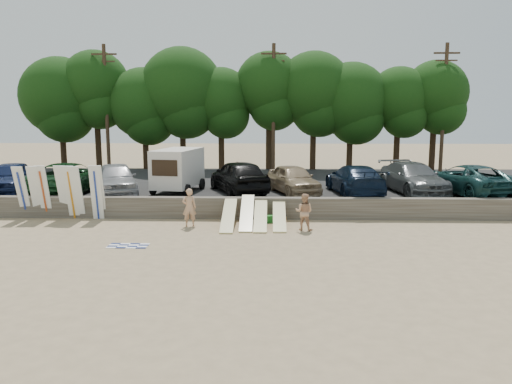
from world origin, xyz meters
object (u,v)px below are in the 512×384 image
(car_4, at_px, (293,179))
(car_6, at_px, (413,178))
(car_0, at_px, (9,178))
(car_7, at_px, (468,179))
(car_3, at_px, (239,176))
(beachgoer_b, at_px, (304,212))
(cooler, at_px, (270,219))
(box_trailer, at_px, (178,168))
(car_5, at_px, (355,180))
(car_1, at_px, (68,177))
(beachgoer_a, at_px, (189,207))
(car_2, at_px, (116,179))

(car_4, height_order, car_6, car_6)
(car_6, bearing_deg, car_0, 172.94)
(car_0, distance_m, car_7, 24.17)
(car_0, xyz_separation_m, car_7, (24.17, 0.18, -0.03))
(car_3, relative_size, car_4, 1.17)
(beachgoer_b, bearing_deg, car_4, -70.49)
(beachgoer_b, bearing_deg, car_6, -119.48)
(cooler, bearing_deg, box_trailer, 128.24)
(car_0, height_order, car_4, car_0)
(car_5, height_order, cooler, car_5)
(box_trailer, bearing_deg, cooler, -30.61)
(car_3, height_order, car_4, car_3)
(car_0, distance_m, cooler, 14.41)
(box_trailer, xyz_separation_m, cooler, (4.93, -4.33, -1.83))
(car_1, height_order, beachgoer_a, car_1)
(beachgoer_a, bearing_deg, cooler, -177.28)
(car_3, relative_size, car_7, 0.92)
(car_3, relative_size, cooler, 13.61)
(box_trailer, height_order, car_2, box_trailer)
(car_6, bearing_deg, car_5, -179.26)
(car_2, xyz_separation_m, cooler, (8.02, -3.49, -1.36))
(cooler, bearing_deg, car_6, 19.44)
(car_0, height_order, car_5, car_0)
(cooler, bearing_deg, car_1, 149.03)
(beachgoer_b, bearing_deg, cooler, -27.01)
(car_4, distance_m, cooler, 4.38)
(car_3, distance_m, beachgoer_b, 6.46)
(car_7, bearing_deg, beachgoer_b, 18.41)
(car_5, bearing_deg, car_2, -5.30)
(car_5, height_order, car_6, car_6)
(car_3, height_order, beachgoer_b, car_3)
(car_7, distance_m, beachgoer_b, 10.39)
(car_5, height_order, beachgoer_b, car_5)
(car_4, relative_size, beachgoer_b, 2.82)
(cooler, bearing_deg, car_3, 101.16)
(box_trailer, height_order, car_0, box_trailer)
(car_4, bearing_deg, car_2, 164.48)
(beachgoer_a, xyz_separation_m, cooler, (3.51, 0.83, -0.68))
(car_1, relative_size, car_7, 1.02)
(car_2, xyz_separation_m, car_4, (9.26, 0.51, -0.06))
(car_1, xyz_separation_m, car_3, (9.14, 0.16, 0.08))
(beachgoer_a, distance_m, beachgoer_b, 5.00)
(car_2, bearing_deg, box_trailer, -5.36)
(car_0, xyz_separation_m, beachgoer_a, (10.34, -4.60, -0.67))
(car_1, bearing_deg, car_5, 179.30)
(car_0, distance_m, car_2, 5.83)
(beachgoer_a, bearing_deg, beachgoer_b, 162.66)
(car_2, relative_size, car_7, 0.85)
(car_1, distance_m, car_6, 18.42)
(car_3, xyz_separation_m, cooler, (1.66, -4.18, -1.42))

